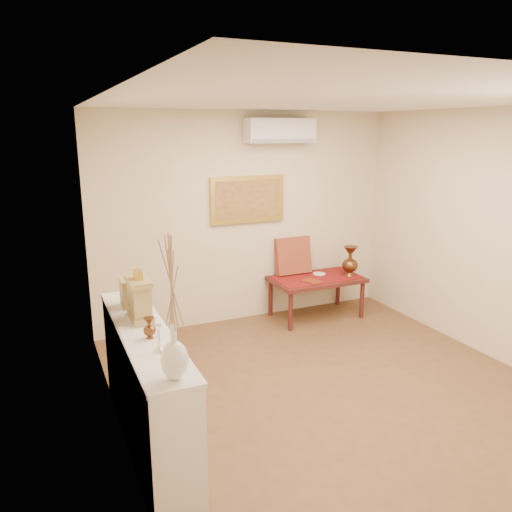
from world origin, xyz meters
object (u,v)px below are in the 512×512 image
display_ledge (146,387)px  low_table (316,282)px  mantel_clock (140,298)px  white_vase (172,310)px  wooden_chest (130,292)px  brass_urn_tall (350,258)px

display_ledge → low_table: (2.67, 1.88, -0.01)m
display_ledge → mantel_clock: bearing=82.1°
display_ledge → low_table: bearing=35.1°
white_vase → wooden_chest: 1.47m
white_vase → low_table: white_vase is taller
brass_urn_tall → low_table: bearing=166.5°
wooden_chest → display_ledge: bearing=-91.6°
mantel_clock → white_vase: bearing=-90.4°
brass_urn_tall → display_ledge: bearing=-150.4°
white_vase → mantel_clock: (0.01, 1.09, -0.27)m
display_ledge → low_table: display_ledge is taller
brass_urn_tall → wooden_chest: wooden_chest is taller
wooden_chest → low_table: bearing=26.4°
low_table → brass_urn_tall: bearing=-13.5°
display_ledge → mantel_clock: mantel_clock is taller
brass_urn_tall → low_table: 0.56m
display_ledge → wooden_chest: wooden_chest is taller
brass_urn_tall → mantel_clock: (-3.09, -1.56, 0.35)m
wooden_chest → low_table: 3.03m
mantel_clock → wooden_chest: mantel_clock is taller
white_vase → wooden_chest: (-0.01, 1.43, -0.33)m
brass_urn_tall → mantel_clock: size_ratio=1.18×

